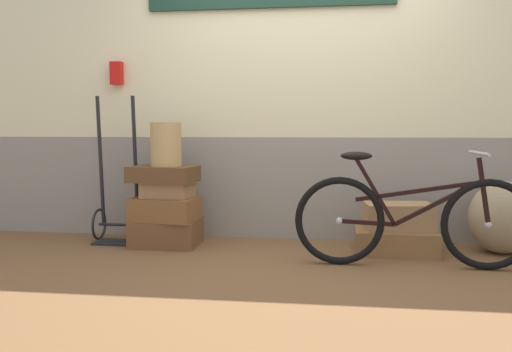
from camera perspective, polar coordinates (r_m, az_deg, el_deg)
The scene contains 12 objects.
ground at distance 3.86m, azimuth 4.10°, elevation -9.78°, with size 10.24×5.20×0.06m, color brown.
station_building at distance 4.58m, azimuth 4.94°, elevation 8.99°, with size 8.24×0.74×2.53m.
suitcase_0 at distance 4.37m, azimuth -9.92°, elevation -6.18°, with size 0.54×0.41×0.22m, color brown.
suitcase_1 at distance 4.30m, azimuth -10.10°, elevation -3.63°, with size 0.52×0.35×0.19m, color brown.
suitcase_2 at distance 4.32m, azimuth -9.76°, elevation -1.48°, with size 0.39×0.29×0.13m, color #9E754C.
suitcase_3 at distance 4.29m, azimuth -10.24°, elevation 0.22°, with size 0.53×0.35×0.13m, color brown.
suitcase_4 at distance 4.20m, azimuth 15.24°, elevation -6.98°, with size 0.62×0.41×0.18m, color olive.
suitcase_5 at distance 4.17m, azimuth 15.55°, elevation -4.36°, with size 0.51×0.31×0.21m, color #9E754C.
wicker_basket at distance 4.28m, azimuth -9.96°, elevation 3.48°, with size 0.25×0.25×0.36m, color tan.
luggage_trolley at distance 4.59m, azimuth -15.06°, elevation -3.36°, with size 0.39×0.36×1.25m.
burlap_sack at distance 4.43m, azimuth 25.72°, elevation -4.16°, with size 0.51×0.43×0.57m, color #9E8966.
bicycle at distance 3.75m, azimuth 16.87°, elevation -4.63°, with size 1.64×0.46×0.82m.
Camera 1 is at (0.21, -3.72, 0.97)m, focal length 36.02 mm.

